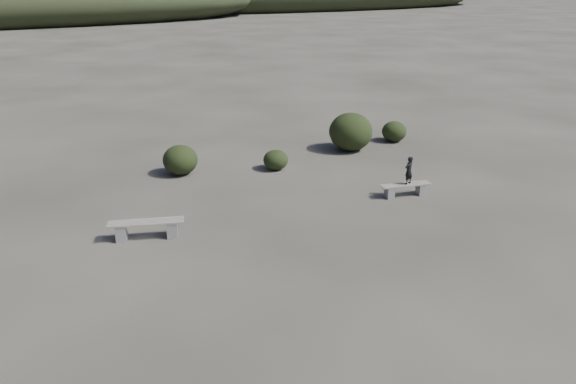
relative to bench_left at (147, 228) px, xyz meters
name	(u,v)px	position (x,y,z in m)	size (l,w,h in m)	color
ground	(369,286)	(4.13, -4.47, -0.30)	(1200.00, 1200.00, 0.00)	#322E27
bench_left	(147,228)	(0.00, 0.00, 0.00)	(2.01, 0.87, 0.49)	slate
bench_right	(405,189)	(8.06, -0.16, -0.05)	(1.66, 0.56, 0.41)	slate
seated_person	(409,170)	(8.12, -0.17, 0.56)	(0.33, 0.21, 0.89)	black
shrub_b	(180,160)	(2.04, 4.77, 0.22)	(1.22, 1.22, 1.04)	black
shrub_c	(276,160)	(5.29, 3.90, 0.06)	(0.90, 0.90, 0.72)	black
shrub_d	(351,132)	(8.94, 4.94, 0.45)	(1.72, 1.72, 1.51)	black
shrub_e	(394,131)	(11.25, 5.32, 0.13)	(1.03, 1.03, 0.86)	black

